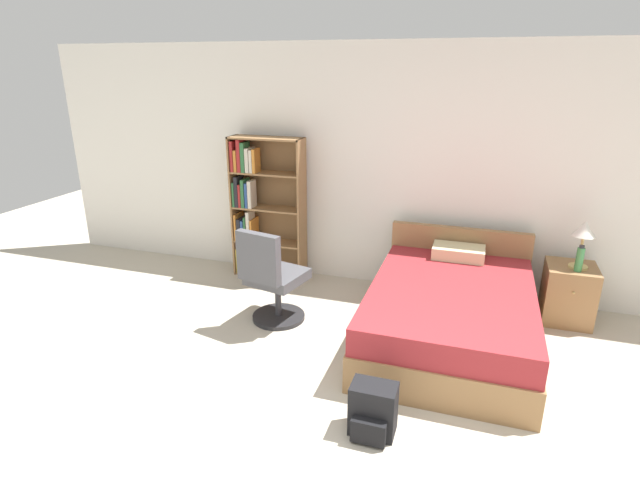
# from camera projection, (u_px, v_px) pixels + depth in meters

# --- Properties ---
(wall_back) EXTENTS (9.00, 0.06, 2.60)m
(wall_back) POSITION_uv_depth(u_px,v_px,m) (423.00, 172.00, 5.22)
(wall_back) COLOR white
(wall_back) RESTS_ON ground_plane
(bookshelf) EXTENTS (0.84, 0.27, 1.62)m
(bookshelf) POSITION_uv_depth(u_px,v_px,m) (259.00, 208.00, 5.71)
(bookshelf) COLOR olive
(bookshelf) RESTS_ON ground_plane
(bed) EXTENTS (1.39, 1.99, 0.79)m
(bed) POSITION_uv_depth(u_px,v_px,m) (450.00, 312.00, 4.44)
(bed) COLOR olive
(bed) RESTS_ON ground_plane
(office_chair) EXTENTS (0.57, 0.65, 0.97)m
(office_chair) POSITION_uv_depth(u_px,v_px,m) (272.00, 280.00, 4.69)
(office_chair) COLOR #232326
(office_chair) RESTS_ON ground_plane
(nightstand) EXTENTS (0.45, 0.48, 0.57)m
(nightstand) POSITION_uv_depth(u_px,v_px,m) (568.00, 293.00, 4.80)
(nightstand) COLOR olive
(nightstand) RESTS_ON ground_plane
(table_lamp) EXTENTS (0.20, 0.20, 0.45)m
(table_lamp) POSITION_uv_depth(u_px,v_px,m) (584.00, 233.00, 4.56)
(table_lamp) COLOR tan
(table_lamp) RESTS_ON nightstand
(water_bottle) EXTENTS (0.07, 0.07, 0.25)m
(water_bottle) POSITION_uv_depth(u_px,v_px,m) (580.00, 259.00, 4.55)
(water_bottle) COLOR #3F8C4C
(water_bottle) RESTS_ON nightstand
(backpack_black) EXTENTS (0.31, 0.27, 0.36)m
(backpack_black) POSITION_uv_depth(u_px,v_px,m) (373.00, 411.00, 3.33)
(backpack_black) COLOR black
(backpack_black) RESTS_ON ground_plane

